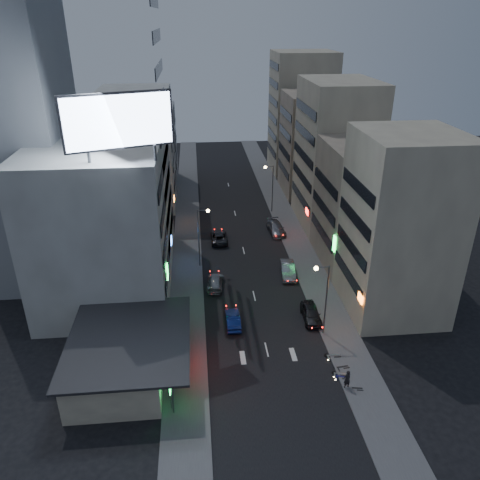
{
  "coord_description": "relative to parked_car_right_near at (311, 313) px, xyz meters",
  "views": [
    {
      "loc": [
        -6.31,
        -33.0,
        30.16
      ],
      "look_at": [
        -1.4,
        17.08,
        6.0
      ],
      "focal_mm": 35.0,
      "sensor_mm": 36.0,
      "label": 1
    }
  ],
  "objects": [
    {
      "name": "parked_car_left",
      "position": [
        -8.91,
        20.72,
        -0.08
      ],
      "size": [
        2.34,
        5.08,
        1.41
      ],
      "primitive_type": "imported",
      "rotation": [
        0.0,
        0.0,
        3.14
      ],
      "color": "#26262B",
      "rests_on": "ground"
    },
    {
      "name": "grey_tower",
      "position": [
        -31.6,
        14.32,
        16.22
      ],
      "size": [
        10.0,
        14.0,
        34.0
      ],
      "primitive_type": "cube",
      "color": "gray",
      "rests_on": "ground"
    },
    {
      "name": "parked_car_right_mid",
      "position": [
        -0.7,
        9.78,
        0.03
      ],
      "size": [
        2.17,
        5.05,
        1.62
      ],
      "primitive_type": "imported",
      "rotation": [
        0.0,
        0.0,
        -0.09
      ],
      "color": "#9FA2A7",
      "rests_on": "ground"
    },
    {
      "name": "road_car_blue",
      "position": [
        -8.6,
        -0.19,
        -0.08
      ],
      "size": [
        1.48,
        4.23,
        1.39
      ],
      "primitive_type": "imported",
      "rotation": [
        0.0,
        0.0,
        3.14
      ],
      "color": "navy",
      "rests_on": "ground"
    },
    {
      "name": "sidewalk_right",
      "position": [
        2.4,
        21.32,
        -0.72
      ],
      "size": [
        4.0,
        120.0,
        0.12
      ],
      "primitive_type": "cube",
      "color": "#4C4C4F",
      "rests_on": "ground"
    },
    {
      "name": "ground",
      "position": [
        -5.6,
        -8.68,
        -0.78
      ],
      "size": [
        180.0,
        180.0,
        0.0
      ],
      "primitive_type": "plane",
      "color": "black",
      "rests_on": "ground"
    },
    {
      "name": "parked_car_right_far",
      "position": [
        0.0,
        22.86,
        0.01
      ],
      "size": [
        2.6,
        5.59,
        1.58
      ],
      "primitive_type": "imported",
      "rotation": [
        0.0,
        0.0,
        0.07
      ],
      "color": "gray",
      "rests_on": "ground"
    },
    {
      "name": "sidewalk_left",
      "position": [
        -13.6,
        21.32,
        -0.72
      ],
      "size": [
        4.0,
        120.0,
        0.12
      ],
      "primitive_type": "cube",
      "color": "#4C4C4F",
      "rests_on": "ground"
    },
    {
      "name": "scooter_blue",
      "position": [
        1.35,
        -9.44,
        -0.15
      ],
      "size": [
        1.09,
        1.77,
        1.03
      ],
      "primitive_type": null,
      "rotation": [
        0.0,
        0.0,
        1.23
      ],
      "color": "navy",
      "rests_on": "sidewalk_right"
    },
    {
      "name": "street_lamp_left",
      "position": [
        -11.5,
        13.32,
        4.58
      ],
      "size": [
        1.6,
        0.44,
        8.02
      ],
      "color": "#595B60",
      "rests_on": "sidewalk_left"
    },
    {
      "name": "far_left_b",
      "position": [
        -21.6,
        49.32,
        6.72
      ],
      "size": [
        12.0,
        10.0,
        15.0
      ],
      "primitive_type": "cube",
      "color": "gray",
      "rests_on": "ground"
    },
    {
      "name": "street_lamp_right_near",
      "position": [
        0.3,
        -2.68,
        4.58
      ],
      "size": [
        1.6,
        0.44,
        8.02
      ],
      "color": "#595B60",
      "rests_on": "sidewalk_right"
    },
    {
      "name": "road_car_silver",
      "position": [
        -10.11,
        7.88,
        -0.09
      ],
      "size": [
        2.48,
        4.94,
        1.38
      ],
      "primitive_type": "imported",
      "rotation": [
        0.0,
        0.0,
        3.02
      ],
      "color": "gray",
      "rests_on": "ground"
    },
    {
      "name": "far_right_a",
      "position": [
        9.9,
        41.32,
        8.22
      ],
      "size": [
        11.0,
        12.0,
        18.0
      ],
      "primitive_type": "cube",
      "color": "tan",
      "rests_on": "ground"
    },
    {
      "name": "food_court",
      "position": [
        -19.5,
        -6.68,
        1.2
      ],
      "size": [
        11.0,
        13.0,
        3.88
      ],
      "color": "#C0B496",
      "rests_on": "ground"
    },
    {
      "name": "scooter_black_a",
      "position": [
        2.15,
        -10.91,
        -0.17
      ],
      "size": [
        0.8,
        1.66,
        0.97
      ],
      "primitive_type": null,
      "rotation": [
        0.0,
        0.0,
        1.4
      ],
      "color": "black",
      "rests_on": "sidewalk_right"
    },
    {
      "name": "shophouse_far",
      "position": [
        9.4,
        26.32,
        10.22
      ],
      "size": [
        10.0,
        14.0,
        22.0
      ],
      "primitive_type": "cube",
      "color": "#C0B496",
      "rests_on": "ground"
    },
    {
      "name": "billboard",
      "position": [
        -18.59,
        1.3,
        20.88
      ],
      "size": [
        9.52,
        3.75,
        6.2
      ],
      "rotation": [
        0.0,
        0.0,
        0.35
      ],
      "color": "#595B60",
      "rests_on": "white_building"
    },
    {
      "name": "white_building",
      "position": [
        -22.6,
        11.32,
        8.22
      ],
      "size": [
        14.0,
        24.0,
        18.0
      ],
      "primitive_type": "cube",
      "color": "#BBBCB6",
      "rests_on": "ground"
    },
    {
      "name": "far_left_a",
      "position": [
        -21.1,
        36.32,
        9.22
      ],
      "size": [
        11.0,
        10.0,
        20.0
      ],
      "primitive_type": "cube",
      "color": "#BBBCB6",
      "rests_on": "ground"
    },
    {
      "name": "scooter_silver_a",
      "position": [
        1.2,
        -8.94,
        -0.17
      ],
      "size": [
        0.86,
        1.67,
        0.97
      ],
      "primitive_type": null,
      "rotation": [
        0.0,
        0.0,
        1.36
      ],
      "color": "#95979C",
      "rests_on": "sidewalk_right"
    },
    {
      "name": "street_lamp_right_far",
      "position": [
        0.3,
        31.32,
        4.58
      ],
      "size": [
        1.6,
        0.44,
        8.02
      ],
      "color": "#595B60",
      "rests_on": "sidewalk_right"
    },
    {
      "name": "scooter_black_b",
      "position": [
        1.74,
        -7.84,
        -0.14
      ],
      "size": [
        0.8,
        1.78,
        1.05
      ],
      "primitive_type": null,
      "rotation": [
        0.0,
        0.0,
        1.7
      ],
      "color": "black",
      "rests_on": "sidewalk_right"
    },
    {
      "name": "far_right_b",
      "position": [
        10.4,
        55.32,
        11.22
      ],
      "size": [
        12.0,
        12.0,
        24.0
      ],
      "primitive_type": "cube",
      "color": "#C0B496",
      "rests_on": "ground"
    },
    {
      "name": "parked_car_right_near",
      "position": [
        0.0,
        0.0,
        0.0
      ],
      "size": [
        1.94,
        4.62,
        1.56
      ],
      "primitive_type": "imported",
      "rotation": [
        0.0,
        0.0,
        -0.02
      ],
      "color": "#222326",
      "rests_on": "ground"
    },
    {
      "name": "shophouse_mid",
      "position": [
        9.9,
        13.32,
        7.22
      ],
      "size": [
        11.0,
        12.0,
        16.0
      ],
      "primitive_type": "cube",
      "color": "tan",
      "rests_on": "ground"
    },
    {
      "name": "shophouse_near",
      "position": [
        9.4,
        1.82,
        9.22
      ],
      "size": [
        10.0,
        11.0,
        20.0
      ],
      "primitive_type": "cube",
      "color": "#C0B496",
      "rests_on": "ground"
    },
    {
      "name": "scooter_silver_b",
      "position": [
        1.43,
        -6.19,
        -0.08
      ],
      "size": [
        0.65,
        1.91,
        1.17
      ],
      "primitive_type": null,
      "rotation": [
        0.0,
        0.0,
        1.58
      ],
      "color": "#999CA0",
      "rests_on": "sidewalk_right"
    },
    {
      "name": "person",
      "position": [
        0.7,
        -10.69,
        0.26
      ],
      "size": [
        0.77,
        0.62,
        1.85
      ],
      "primitive_type": "imported",
      "rotation": [
        0.0,
        0.0,
        3.43
      ],
      "color": "black",
      "rests_on": "sidewalk_right"
    }
  ]
}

